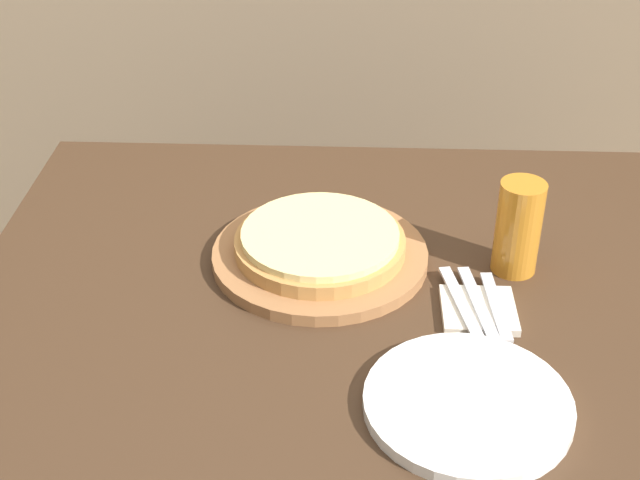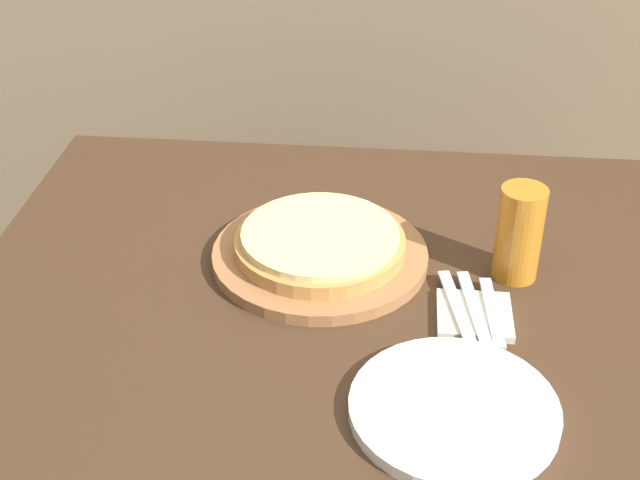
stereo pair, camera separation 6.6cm
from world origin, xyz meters
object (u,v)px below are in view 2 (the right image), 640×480
object	(u,v)px
beer_glass	(520,229)
dinner_plate	(454,409)
fork	(458,310)
spoon	(492,312)
dinner_knife	(475,311)
pizza_on_board	(320,248)

from	to	relation	value
beer_glass	dinner_plate	bearing A→B (deg)	-107.62
fork	spoon	size ratio (longest dim) A/B	1.17
dinner_knife	beer_glass	bearing A→B (deg)	60.81
beer_glass	spoon	world-z (taller)	beer_glass
beer_glass	dinner_plate	world-z (taller)	beer_glass
beer_glass	spoon	xyz separation A→B (m)	(-0.04, -0.12, -0.07)
pizza_on_board	spoon	world-z (taller)	pizza_on_board
pizza_on_board	dinner_plate	xyz separation A→B (m)	(0.21, -0.34, -0.02)
pizza_on_board	beer_glass	world-z (taller)	beer_glass
spoon	pizza_on_board	bearing A→B (deg)	154.03
dinner_knife	spoon	world-z (taller)	same
beer_glass	pizza_on_board	bearing A→B (deg)	178.30
fork	dinner_knife	distance (m)	0.02
dinner_plate	pizza_on_board	bearing A→B (deg)	121.48
pizza_on_board	spoon	xyz separation A→B (m)	(0.27, -0.13, -0.01)
fork	spoon	distance (m)	0.05
pizza_on_board	beer_glass	bearing A→B (deg)	-1.70
pizza_on_board	beer_glass	distance (m)	0.32
fork	spoon	bearing A→B (deg)	0.00
dinner_plate	spoon	xyz separation A→B (m)	(0.06, 0.21, 0.01)
pizza_on_board	fork	xyz separation A→B (m)	(0.22, -0.13, -0.01)
dinner_plate	fork	xyz separation A→B (m)	(0.01, 0.21, 0.01)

